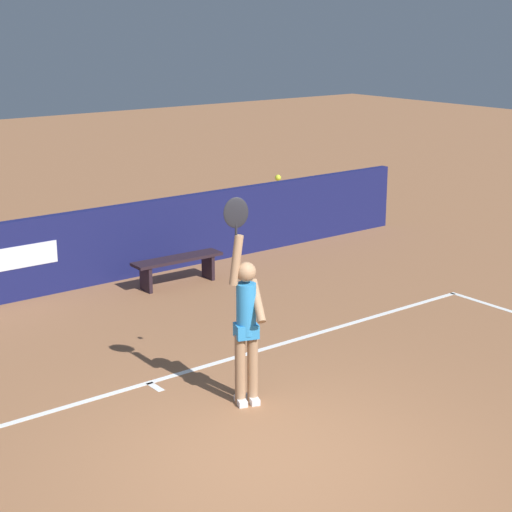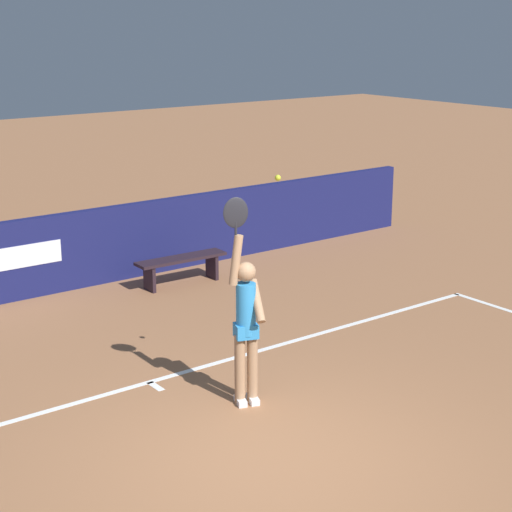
{
  "view_description": "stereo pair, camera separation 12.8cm",
  "coord_description": "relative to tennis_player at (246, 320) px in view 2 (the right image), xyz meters",
  "views": [
    {
      "loc": [
        -4.76,
        -5.9,
        4.26
      ],
      "look_at": [
        0.82,
        1.32,
        1.69
      ],
      "focal_mm": 59.63,
      "sensor_mm": 36.0,
      "label": 1
    },
    {
      "loc": [
        -4.66,
        -5.98,
        4.26
      ],
      "look_at": [
        0.82,
        1.32,
        1.69
      ],
      "focal_mm": 59.63,
      "sensor_mm": 36.0,
      "label": 2
    }
  ],
  "objects": [
    {
      "name": "tennis_player",
      "position": [
        0.0,
        0.0,
        0.0
      ],
      "size": [
        0.44,
        0.44,
        2.41
      ],
      "color": "#A47B59",
      "rests_on": "ground"
    },
    {
      "name": "ground_plane",
      "position": [
        -0.61,
        -1.23,
        -1.0
      ],
      "size": [
        60.0,
        60.0,
        0.0
      ],
      "primitive_type": "plane",
      "color": "#976340"
    },
    {
      "name": "back_wall",
      "position": [
        -0.61,
        5.11,
        -0.37
      ],
      "size": [
        16.22,
        0.17,
        1.26
      ],
      "color": "#161A50",
      "rests_on": "ground"
    },
    {
      "name": "tennis_ball",
      "position": [
        0.33,
        -0.15,
        1.6
      ],
      "size": [
        0.07,
        0.07,
        0.07
      ],
      "color": "#CFDA2D"
    },
    {
      "name": "court_lines",
      "position": [
        -0.61,
        -1.5,
        -1.0
      ],
      "size": [
        11.36,
        5.43,
        0.0
      ],
      "color": "white",
      "rests_on": "ground"
    },
    {
      "name": "courtside_bench_near",
      "position": [
        1.79,
        4.24,
        -0.64
      ],
      "size": [
        1.57,
        0.4,
        0.47
      ],
      "color": "black",
      "rests_on": "ground"
    }
  ]
}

